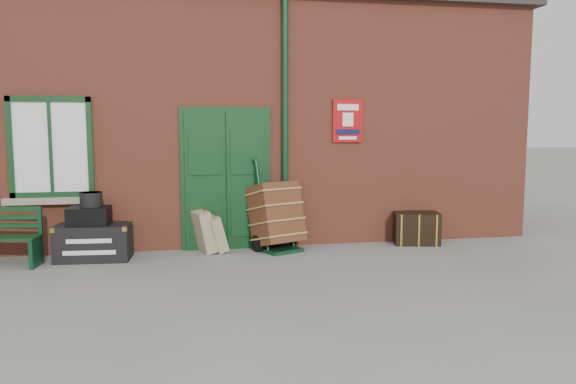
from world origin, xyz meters
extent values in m
plane|color=gray|center=(0.00, 0.00, 0.00)|extent=(80.00, 80.00, 0.00)
cube|color=#9E4932|center=(0.00, 3.50, 2.00)|extent=(10.00, 4.00, 4.00)
cube|color=#38302B|center=(0.00, 3.50, 4.15)|extent=(10.30, 4.30, 0.30)
cube|color=#0E3416|center=(-0.30, 1.46, 1.10)|extent=(1.42, 0.12, 2.32)
cube|color=white|center=(-2.90, 1.45, 1.65)|extent=(1.20, 0.08, 1.50)
cylinder|color=#0E391F|center=(0.65, 1.42, 2.00)|extent=(0.10, 0.10, 4.00)
cube|color=#B00C0F|center=(1.70, 1.47, 2.05)|extent=(0.50, 0.03, 0.70)
cube|color=#0E391F|center=(-3.02, 0.80, 0.21)|extent=(0.11, 0.42, 0.41)
cube|color=black|center=(-2.29, 1.08, 0.26)|extent=(1.10, 0.66, 0.53)
cube|color=black|center=(-2.34, 1.08, 0.66)|extent=(0.61, 0.47, 0.26)
cylinder|color=black|center=(-2.31, 1.11, 0.90)|extent=(0.34, 0.34, 0.21)
cube|color=tan|center=(-0.67, 1.25, 0.33)|extent=(0.43, 0.53, 0.67)
cube|color=tan|center=(-0.49, 1.25, 0.29)|extent=(0.41, 0.49, 0.58)
cube|color=#0E391F|center=(0.54, 1.07, 0.03)|extent=(0.67, 0.60, 0.06)
cylinder|color=#0E391F|center=(0.23, 1.15, 0.73)|extent=(0.20, 0.38, 1.42)
cylinder|color=#0E391F|center=(0.68, 1.35, 0.73)|extent=(0.20, 0.38, 1.42)
cylinder|color=black|center=(0.15, 1.14, 0.13)|extent=(0.16, 0.27, 0.27)
cylinder|color=black|center=(0.74, 1.40, 0.13)|extent=(0.16, 0.27, 0.27)
cube|color=brown|center=(0.46, 1.23, 0.58)|extent=(0.94, 0.97, 1.05)
cube|color=black|center=(2.85, 1.25, 0.27)|extent=(0.82, 0.63, 0.53)
camera|label=1|loc=(-0.99, -7.44, 1.96)|focal=35.00mm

